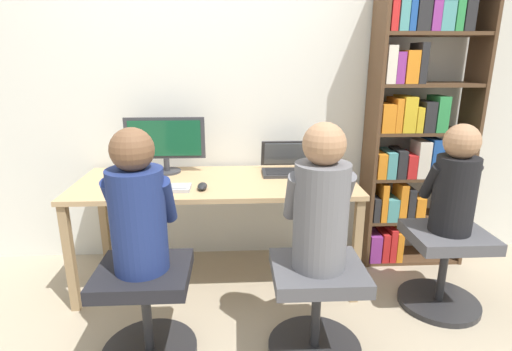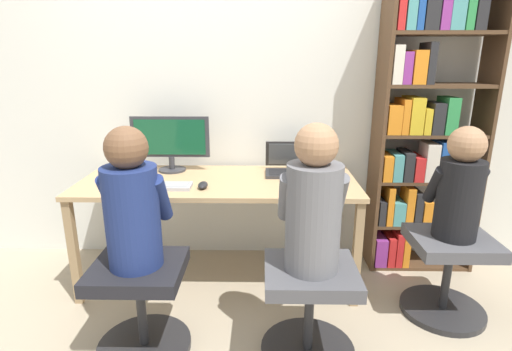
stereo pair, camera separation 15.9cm
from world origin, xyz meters
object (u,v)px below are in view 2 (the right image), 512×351
object	(u,v)px
keyboard	(159,186)
office_chair_side	(448,270)
office_chair_right	(309,306)
person_at_monitor	(132,204)
person_at_laptop	(314,205)
bookshelf	(421,130)
desktop_monitor	(170,142)
laptop	(292,167)
office_chair_left	(141,302)
person_near_shelf	(460,187)

from	to	relation	value
keyboard	office_chair_side	size ratio (longest dim) A/B	0.81
office_chair_right	person_at_monitor	bearing A→B (deg)	178.42
office_chair_right	person_at_laptop	xyz separation A→B (m)	(0.00, 0.00, 0.54)
office_chair_right	bookshelf	world-z (taller)	bookshelf
desktop_monitor	laptop	distance (m)	0.86
office_chair_right	office_chair_left	bearing A→B (deg)	178.73
person_near_shelf	bookshelf	bearing A→B (deg)	91.92
office_chair_right	person_at_laptop	size ratio (longest dim) A/B	0.70
desktop_monitor	office_chair_right	bearing A→B (deg)	-47.56
person_at_monitor	person_at_laptop	distance (m)	0.86
bookshelf	person_at_laptop	bearing A→B (deg)	-131.21
laptop	person_near_shelf	bearing A→B (deg)	-31.69
person_at_monitor	person_at_laptop	xyz separation A→B (m)	(0.86, -0.02, 0.01)
desktop_monitor	office_chair_right	distance (m)	1.45
laptop	person_at_laptop	world-z (taller)	person_at_laptop
office_chair_left	desktop_monitor	bearing A→B (deg)	91.10
bookshelf	office_chair_side	xyz separation A→B (m)	(0.02, -0.59, -0.73)
laptop	person_at_monitor	bearing A→B (deg)	-132.80
keyboard	office_chair_left	bearing A→B (deg)	-88.21
office_chair_side	person_near_shelf	world-z (taller)	person_near_shelf
person_at_laptop	person_near_shelf	bearing A→B (deg)	23.04
office_chair_right	bookshelf	xyz separation A→B (m)	(0.83, 0.96, 0.73)
keyboard	bookshelf	distance (m)	1.78
desktop_monitor	keyboard	bearing A→B (deg)	-89.91
desktop_monitor	keyboard	xyz separation A→B (m)	(0.00, -0.39, -0.19)
office_chair_side	laptop	bearing A→B (deg)	148.12
person_at_laptop	office_chair_side	world-z (taller)	person_at_laptop
office_chair_side	bookshelf	bearing A→B (deg)	91.91
person_at_laptop	bookshelf	size ratio (longest dim) A/B	0.36
bookshelf	office_chair_side	world-z (taller)	bookshelf
office_chair_right	office_chair_side	world-z (taller)	same
keyboard	office_chair_side	xyz separation A→B (m)	(1.73, -0.21, -0.44)
office_chair_left	person_at_monitor	xyz separation A→B (m)	(-0.00, 0.00, 0.53)
person_at_monitor	person_near_shelf	world-z (taller)	person_at_monitor
office_chair_right	desktop_monitor	bearing A→B (deg)	132.44
keyboard	office_chair_right	xyz separation A→B (m)	(0.88, -0.57, -0.44)
laptop	person_at_laptop	distance (m)	0.91
laptop	keyboard	xyz separation A→B (m)	(-0.84, -0.34, -0.03)
person_at_monitor	office_chair_side	xyz separation A→B (m)	(1.71, 0.34, -0.53)
office_chair_left	office_chair_side	distance (m)	1.75
office_chair_left	person_near_shelf	world-z (taller)	person_near_shelf
laptop	office_chair_side	bearing A→B (deg)	-31.88
office_chair_right	person_at_monitor	xyz separation A→B (m)	(-0.86, 0.02, 0.53)
office_chair_left	bookshelf	size ratio (longest dim) A/B	0.25
office_chair_left	person_at_laptop	world-z (taller)	person_at_laptop
office_chair_left	bookshelf	xyz separation A→B (m)	(1.69, 0.94, 0.73)
desktop_monitor	office_chair_left	bearing A→B (deg)	-88.90
keyboard	person_at_laptop	world-z (taller)	person_at_laptop
office_chair_right	bookshelf	size ratio (longest dim) A/B	0.25
person_at_laptop	bookshelf	distance (m)	1.28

